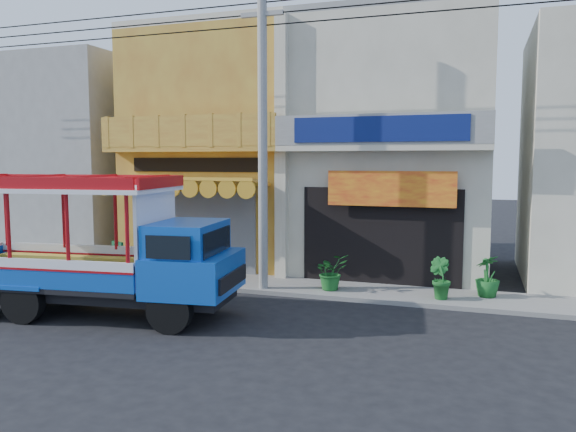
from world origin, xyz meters
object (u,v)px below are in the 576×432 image
object	(u,v)px
songthaew_truck	(110,250)
green_sign	(118,258)
potted_plant_b	(440,278)
utility_pole	(268,111)
potted_plant_a	(331,272)
potted_plant_c	(488,276)

from	to	relation	value
songthaew_truck	green_sign	bearing A→B (deg)	124.14
songthaew_truck	potted_plant_b	world-z (taller)	songthaew_truck
potted_plant_b	utility_pole	bearing A→B (deg)	44.86
green_sign	potted_plant_b	world-z (taller)	potted_plant_b
utility_pole	songthaew_truck	distance (m)	5.54
potted_plant_a	potted_plant_b	distance (m)	2.92
potted_plant_b	potted_plant_a	bearing A→B (deg)	39.07
songthaew_truck	potted_plant_c	xyz separation A→B (m)	(8.46, 4.41, -0.94)
utility_pole	green_sign	xyz separation A→B (m)	(-5.64, 0.96, -4.52)
green_sign	potted_plant_a	bearing A→B (deg)	-4.15
utility_pole	green_sign	distance (m)	7.30
potted_plant_a	songthaew_truck	bearing A→B (deg)	177.94
green_sign	potted_plant_c	xyz separation A→B (m)	(11.44, 0.01, 0.16)
green_sign	potted_plant_a	size ratio (longest dim) A/B	0.92
songthaew_truck	potted_plant_b	bearing A→B (deg)	27.48
potted_plant_c	green_sign	bearing A→B (deg)	-48.79
potted_plant_a	potted_plant_b	bearing A→B (deg)	-45.00
utility_pole	green_sign	bearing A→B (deg)	170.36
potted_plant_a	potted_plant_c	xyz separation A→B (m)	(4.09, 0.55, 0.05)
songthaew_truck	potted_plant_a	bearing A→B (deg)	41.50
songthaew_truck	potted_plant_c	distance (m)	9.59
utility_pole	songthaew_truck	xyz separation A→B (m)	(-2.66, -3.44, -3.43)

